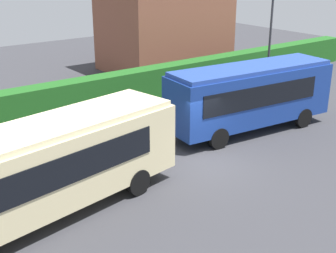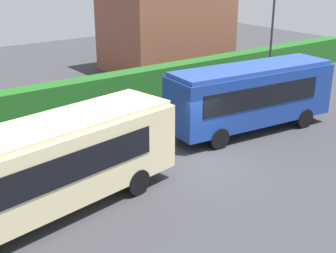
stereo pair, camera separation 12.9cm
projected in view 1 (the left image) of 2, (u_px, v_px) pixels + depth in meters
ground_plane at (209, 163)px, 19.76m from camera, size 64.00×64.00×0.00m
bus_cream at (44, 165)px, 15.13m from camera, size 10.36×4.14×3.25m
bus_blue at (250, 94)px, 22.75m from camera, size 9.04×3.30×3.33m
person_left at (179, 99)px, 25.20m from camera, size 0.40×0.27×1.81m
person_center at (218, 93)px, 26.29m from camera, size 0.38×0.51×1.86m
hedge_row at (101, 93)px, 26.25m from camera, size 44.00×1.23×1.95m
depot_building at (165, 26)px, 35.19m from camera, size 9.29×6.48×6.47m
lamppost at (270, 33)px, 28.11m from camera, size 0.36×0.36×6.33m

